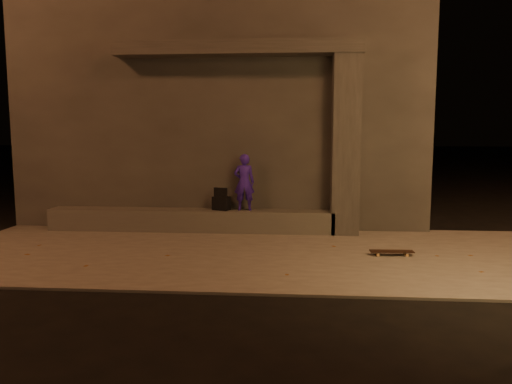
# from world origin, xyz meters

# --- Properties ---
(ground) EXTENTS (120.00, 120.00, 0.00)m
(ground) POSITION_xyz_m (0.00, 0.00, 0.00)
(ground) COLOR black
(ground) RESTS_ON ground
(sidewalk) EXTENTS (11.00, 4.40, 0.04)m
(sidewalk) POSITION_xyz_m (0.00, 2.00, 0.02)
(sidewalk) COLOR #66615A
(sidewalk) RESTS_ON ground
(building) EXTENTS (9.00, 5.10, 5.22)m
(building) POSITION_xyz_m (-1.00, 6.49, 2.61)
(building) COLOR #393734
(building) RESTS_ON ground
(ledge) EXTENTS (6.00, 0.55, 0.45)m
(ledge) POSITION_xyz_m (-1.50, 3.75, 0.27)
(ledge) COLOR #56544E
(ledge) RESTS_ON sidewalk
(column) EXTENTS (0.55, 0.55, 3.60)m
(column) POSITION_xyz_m (1.70, 3.75, 1.84)
(column) COLOR #393734
(column) RESTS_ON sidewalk
(canopy) EXTENTS (5.00, 0.70, 0.28)m
(canopy) POSITION_xyz_m (-0.50, 3.80, 3.78)
(canopy) COLOR #393734
(canopy) RESTS_ON column
(skateboarder) EXTENTS (0.45, 0.32, 1.17)m
(skateboarder) POSITION_xyz_m (-0.36, 3.75, 1.08)
(skateboarder) COLOR #351AAA
(skateboarder) RESTS_ON ledge
(backpack) EXTENTS (0.40, 0.33, 0.48)m
(backpack) POSITION_xyz_m (-0.84, 3.75, 0.65)
(backpack) COLOR black
(backpack) RESTS_ON ledge
(skateboard) EXTENTS (0.74, 0.21, 0.08)m
(skateboard) POSITION_xyz_m (2.34, 1.94, 0.11)
(skateboard) COLOR black
(skateboard) RESTS_ON sidewalk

